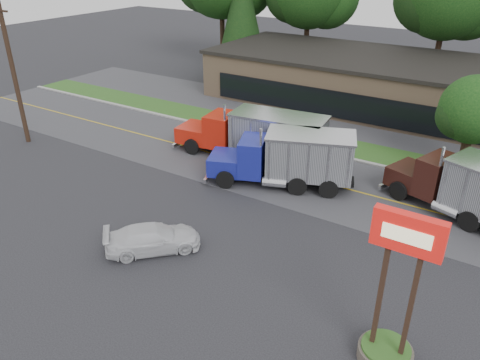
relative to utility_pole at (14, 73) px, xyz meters
The scene contains 15 objects.
ground 19.03m from the utility_pole, 11.00° to the right, with size 140.00×140.00×0.00m, color #37373C.
road 19.50m from the utility_pole, 16.99° to the left, with size 60.00×8.00×0.02m, color #55555A.
center_line 19.50m from the utility_pole, 16.99° to the left, with size 60.00×0.12×0.01m, color gold.
curb 21.07m from the utility_pole, 28.32° to the left, with size 60.00×0.30×0.12m, color #9E9E99.
grass_verge 21.96m from the utility_pole, 32.57° to the left, with size 60.00×3.40×0.03m, color #296121.
far_parking 24.94m from the utility_pole, 42.51° to the left, with size 60.00×7.00×0.02m, color #55555A.
strip_mall 30.26m from the utility_pole, 48.37° to the left, with size 32.00×12.00×4.00m, color tan.
utility_pole is the anchor object (origin of this frame).
bilo_sign 29.29m from the utility_pole, 11.89° to the right, with size 2.20×1.90×5.95m.
evergreen_left 26.63m from the utility_pole, 85.68° to the left, with size 5.43×5.43×12.34m.
tree_verge 30.37m from the utility_pole, 22.37° to the left, with size 4.41×4.16×6.30m.
dump_truck_red 17.52m from the utility_pole, 21.61° to the left, with size 10.70×3.75×3.36m.
dump_truck_blue 20.18m from the utility_pole, 11.93° to the left, with size 8.85×5.39×3.36m.
dump_truck_maroon 30.09m from the utility_pole, 11.15° to the left, with size 8.63×5.04×3.36m.
rally_car 18.52m from the utility_pole, 17.39° to the right, with size 1.82×4.47×1.30m, color silver.
Camera 1 is at (12.58, -15.26, 13.14)m, focal length 35.00 mm.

